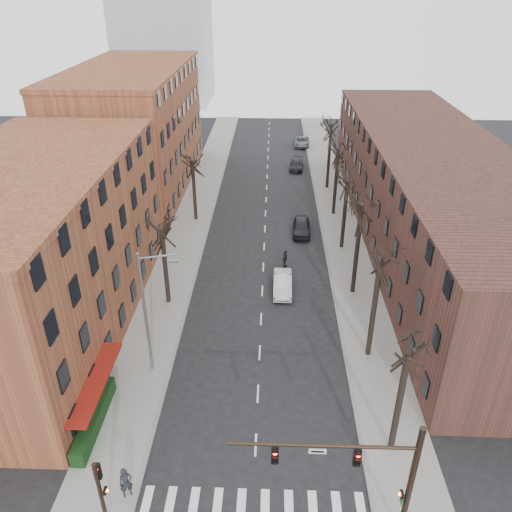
# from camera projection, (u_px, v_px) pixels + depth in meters

# --- Properties ---
(ground) EXTENTS (160.00, 160.00, 0.00)m
(ground) POSITION_uv_depth(u_px,v_px,m) (253.00, 510.00, 24.83)
(ground) COLOR black
(ground) RESTS_ON ground
(sidewalk_left) EXTENTS (4.00, 90.00, 0.15)m
(sidewalk_left) POSITION_uv_depth(u_px,v_px,m) (194.00, 215.00, 55.59)
(sidewalk_left) COLOR gray
(sidewalk_left) RESTS_ON ground
(sidewalk_right) EXTENTS (4.00, 90.00, 0.15)m
(sidewalk_right) POSITION_uv_depth(u_px,v_px,m) (338.00, 217.00, 55.11)
(sidewalk_right) COLOR gray
(sidewalk_right) RESTS_ON ground
(building_left_near) EXTENTS (12.00, 26.00, 12.00)m
(building_left_near) POSITION_uv_depth(u_px,v_px,m) (37.00, 254.00, 35.48)
(building_left_near) COLOR brown
(building_left_near) RESTS_ON ground
(building_left_far) EXTENTS (12.00, 28.00, 14.00)m
(building_left_far) POSITION_uv_depth(u_px,v_px,m) (135.00, 131.00, 60.31)
(building_left_far) COLOR brown
(building_left_far) RESTS_ON ground
(building_right) EXTENTS (12.00, 50.00, 10.00)m
(building_right) POSITION_uv_depth(u_px,v_px,m) (430.00, 194.00, 48.11)
(building_right) COLOR #4C2923
(building_right) RESTS_ON ground
(awning_left) EXTENTS (1.20, 7.00, 0.15)m
(awning_left) POSITION_uv_depth(u_px,v_px,m) (103.00, 414.00, 30.35)
(awning_left) COLOR maroon
(awning_left) RESTS_ON ground
(hedge) EXTENTS (0.80, 6.00, 1.00)m
(hedge) POSITION_uv_depth(u_px,v_px,m) (94.00, 419.00, 29.16)
(hedge) COLOR #163713
(hedge) RESTS_ON sidewalk_left
(tree_right_a) EXTENTS (5.20, 5.20, 10.00)m
(tree_right_a) POSITION_uv_depth(u_px,v_px,m) (390.00, 449.00, 28.10)
(tree_right_a) COLOR black
(tree_right_a) RESTS_ON ground
(tree_right_b) EXTENTS (5.20, 5.20, 10.80)m
(tree_right_b) POSITION_uv_depth(u_px,v_px,m) (367.00, 355.00, 35.08)
(tree_right_b) COLOR black
(tree_right_b) RESTS_ON ground
(tree_right_c) EXTENTS (5.20, 5.20, 11.60)m
(tree_right_c) POSITION_uv_depth(u_px,v_px,m) (352.00, 293.00, 42.06)
(tree_right_c) COLOR black
(tree_right_c) RESTS_ON ground
(tree_right_d) EXTENTS (5.20, 5.20, 10.00)m
(tree_right_d) POSITION_uv_depth(u_px,v_px,m) (341.00, 248.00, 49.05)
(tree_right_d) COLOR black
(tree_right_d) RESTS_ON ground
(tree_right_e) EXTENTS (5.20, 5.20, 10.80)m
(tree_right_e) POSITION_uv_depth(u_px,v_px,m) (333.00, 214.00, 56.03)
(tree_right_e) COLOR black
(tree_right_e) RESTS_ON ground
(tree_right_f) EXTENTS (5.20, 5.20, 11.60)m
(tree_right_f) POSITION_uv_depth(u_px,v_px,m) (327.00, 188.00, 63.02)
(tree_right_f) COLOR black
(tree_right_f) RESTS_ON ground
(tree_left_a) EXTENTS (5.20, 5.20, 9.50)m
(tree_left_a) POSITION_uv_depth(u_px,v_px,m) (169.00, 302.00, 40.77)
(tree_left_a) COLOR black
(tree_left_a) RESTS_ON ground
(tree_left_b) EXTENTS (5.20, 5.20, 9.50)m
(tree_left_b) POSITION_uv_depth(u_px,v_px,m) (196.00, 220.00, 54.74)
(tree_left_b) COLOR black
(tree_left_b) RESTS_ON ground
(signal_mast_arm) EXTENTS (8.14, 0.30, 7.20)m
(signal_mast_arm) POSITION_uv_depth(u_px,v_px,m) (377.00, 473.00, 21.65)
(signal_mast_arm) COLOR black
(signal_mast_arm) RESTS_ON ground
(signal_pole_left) EXTENTS (0.47, 0.44, 4.40)m
(signal_pole_left) POSITION_uv_depth(u_px,v_px,m) (100.00, 489.00, 22.94)
(signal_pole_left) COLOR black
(signal_pole_left) RESTS_ON ground
(streetlight) EXTENTS (2.45, 0.22, 9.03)m
(streetlight) POSITION_uv_depth(u_px,v_px,m) (147.00, 309.00, 31.33)
(streetlight) COLOR slate
(streetlight) RESTS_ON ground
(silver_sedan) EXTENTS (1.55, 4.34, 1.43)m
(silver_sedan) POSITION_uv_depth(u_px,v_px,m) (283.00, 284.00, 41.96)
(silver_sedan) COLOR silver
(silver_sedan) RESTS_ON ground
(parked_car_near) EXTENTS (1.98, 4.53, 1.52)m
(parked_car_near) POSITION_uv_depth(u_px,v_px,m) (302.00, 227.00, 51.45)
(parked_car_near) COLOR black
(parked_car_near) RESTS_ON ground
(parked_car_mid) EXTENTS (2.15, 4.53, 1.28)m
(parked_car_mid) POSITION_uv_depth(u_px,v_px,m) (297.00, 165.00, 68.92)
(parked_car_mid) COLOR black
(parked_car_mid) RESTS_ON ground
(parked_car_far) EXTENTS (2.51, 4.94, 1.34)m
(parked_car_far) POSITION_uv_depth(u_px,v_px,m) (302.00, 142.00, 78.63)
(parked_car_far) COLOR slate
(parked_car_far) RESTS_ON ground
(pedestrian_a) EXTENTS (0.80, 0.71, 1.85)m
(pedestrian_a) POSITION_uv_depth(u_px,v_px,m) (126.00, 483.00, 24.99)
(pedestrian_a) COLOR black
(pedestrian_a) RESTS_ON sidewalk_left
(pedestrian_b) EXTENTS (0.92, 0.91, 1.50)m
(pedestrian_b) POSITION_uv_depth(u_px,v_px,m) (87.00, 427.00, 28.29)
(pedestrian_b) COLOR black
(pedestrian_b) RESTS_ON sidewalk_left
(pedestrian_crossing) EXTENTS (0.73, 1.07, 1.68)m
(pedestrian_crossing) POSITION_uv_depth(u_px,v_px,m) (285.00, 259.00, 45.42)
(pedestrian_crossing) COLOR black
(pedestrian_crossing) RESTS_ON ground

